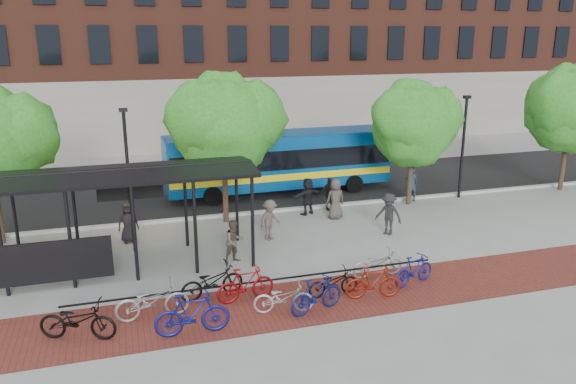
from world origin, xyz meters
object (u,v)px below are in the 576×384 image
object	(u,v)px
lamp_post_right	(463,144)
bike_4	(212,282)
bike_2	(152,301)
pedestrian_9	(389,214)
tree_d	(572,105)
bike_11	(414,270)
pedestrian_4	(329,193)
pedestrian_8	(234,241)
bike_7	(316,295)
lamp_post_left	(128,166)
bike_5	(246,284)
bike_8	(333,282)
bike_6	(284,298)
pedestrian_3	(270,220)
pedestrian_0	(128,222)
pedestrian_7	(411,184)
pedestrian_6	(335,199)
bus_shelter	(96,187)
bus	(279,159)
bike_9	(373,282)
bike_10	(377,263)
bike_3	(192,314)
pedestrian_5	(308,196)
tree_c	(415,121)
bike_0	(78,320)
tree_b	(225,121)

from	to	relation	value
lamp_post_right	bike_4	world-z (taller)	lamp_post_right
bike_2	pedestrian_9	world-z (taller)	pedestrian_9
tree_d	bike_11	xyz separation A→B (m)	(-13.36, -8.20, -3.96)
pedestrian_4	pedestrian_8	world-z (taller)	pedestrian_8
lamp_post_right	bike_7	bearing A→B (deg)	-139.74
lamp_post_left	lamp_post_right	xyz separation A→B (m)	(16.00, 0.00, 0.00)
bike_5	bike_8	size ratio (longest dim) A/B	1.10
bike_6	pedestrian_8	world-z (taller)	pedestrian_8
bike_5	pedestrian_3	distance (m)	5.39
pedestrian_0	pedestrian_7	size ratio (longest dim) A/B	0.94
bike_6	bike_4	bearing A→B (deg)	60.73
bike_11	pedestrian_6	xyz separation A→B (m)	(0.03, 7.15, 0.40)
bus_shelter	bike_4	world-z (taller)	bus_shelter
tree_d	bike_2	bearing A→B (deg)	-159.76
tree_d	pedestrian_7	world-z (taller)	tree_d
bike_11	pedestrian_7	size ratio (longest dim) A/B	0.97
bike_6	bus	bearing A→B (deg)	-4.50
bike_2	lamp_post_left	bearing A→B (deg)	-0.12
tree_d	bike_9	bearing A→B (deg)	-149.95
tree_d	lamp_post_right	world-z (taller)	tree_d
lamp_post_left	bike_10	world-z (taller)	lamp_post_left
tree_d	bike_3	bearing A→B (deg)	-155.91
bike_5	pedestrian_8	distance (m)	3.13
bike_10	pedestrian_0	bearing A→B (deg)	53.69
pedestrian_4	pedestrian_5	distance (m)	1.27
pedestrian_5	pedestrian_6	distance (m)	1.37
pedestrian_4	pedestrian_8	bearing A→B (deg)	-140.85
lamp_post_right	pedestrian_7	size ratio (longest dim) A/B	2.92
bike_4	pedestrian_4	distance (m)	10.11
bike_6	bike_11	world-z (taller)	bike_11
tree_c	pedestrian_0	world-z (taller)	tree_c
bike_3	bike_4	bearing A→B (deg)	-22.06
bike_7	bike_11	xyz separation A→B (m)	(3.73, 0.86, -0.04)
pedestrian_0	bike_8	bearing A→B (deg)	-55.81
tree_d	pedestrian_3	world-z (taller)	tree_d
bike_8	pedestrian_7	world-z (taller)	pedestrian_7
lamp_post_right	bus_shelter	bearing A→B (deg)	-166.61
pedestrian_7	lamp_post_left	bearing A→B (deg)	4.19
bike_5	pedestrian_8	size ratio (longest dim) A/B	1.16
bike_5	bike_7	xyz separation A→B (m)	(1.85, -1.32, -0.00)
lamp_post_right	pedestrian_5	distance (m)	8.44
bike_8	pedestrian_9	size ratio (longest dim) A/B	0.96
bike_3	pedestrian_6	world-z (taller)	pedestrian_6
bike_0	pedestrian_9	xyz separation A→B (m)	(11.81, 5.03, 0.32)
tree_b	pedestrian_9	distance (m)	7.87
bike_8	pedestrian_5	size ratio (longest dim) A/B	0.98
bike_4	bike_10	xyz separation A→B (m)	(5.66, -0.07, -0.07)
bike_8	bike_11	distance (m)	2.85
bike_10	pedestrian_8	size ratio (longest dim) A/B	1.13
bike_3	bike_10	xyz separation A→B (m)	(6.55, 2.01, -0.15)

